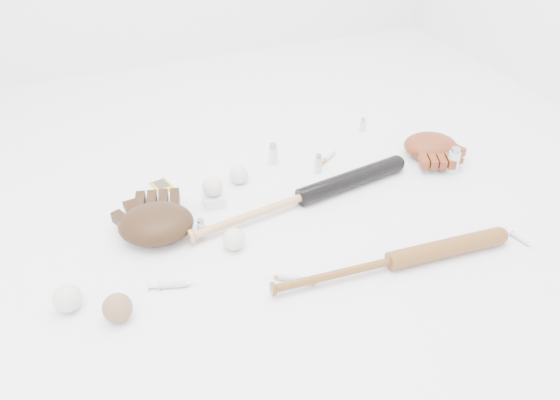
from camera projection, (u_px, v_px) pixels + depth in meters
name	position (u px, v px, depth m)	size (l,w,h in m)	color
bat_dark	(302.00, 197.00, 1.88)	(0.89, 0.07, 0.07)	black
bat_wood	(392.00, 261.00, 1.62)	(0.80, 0.06, 0.06)	brown
glove_dark	(156.00, 223.00, 1.73)	(0.28, 0.28, 0.10)	black
glove_tan	(431.00, 146.00, 2.13)	(0.25, 0.25, 0.09)	maroon
trading_card	(162.00, 186.00, 1.98)	(0.06, 0.09, 0.00)	#B88F21
pedestal	(214.00, 199.00, 1.89)	(0.07, 0.07, 0.04)	white
baseball_on_pedestal	(212.00, 186.00, 1.85)	(0.07, 0.07, 0.07)	silver
baseball_left	(67.00, 298.00, 1.49)	(0.08, 0.08, 0.08)	silver
baseball_upper	(239.00, 174.00, 1.99)	(0.07, 0.07, 0.07)	silver
baseball_mid	(234.00, 239.00, 1.69)	(0.07, 0.07, 0.07)	silver
baseball_aged	(117.00, 308.00, 1.46)	(0.08, 0.08, 0.08)	brown
syringe_0	(173.00, 285.00, 1.57)	(0.17, 0.03, 0.02)	#ADBCC6
syringe_1	(291.00, 278.00, 1.59)	(0.17, 0.03, 0.02)	#ADBCC6
syringe_2	(329.00, 157.00, 2.14)	(0.14, 0.02, 0.02)	#ADBCC6
syringe_3	(520.00, 238.00, 1.74)	(0.13, 0.02, 0.02)	#ADBCC6
vial_0	(318.00, 163.00, 2.04)	(0.03, 0.03, 0.08)	silver
vial_1	(363.00, 125.00, 2.30)	(0.02, 0.02, 0.06)	silver
vial_2	(273.00, 154.00, 2.09)	(0.03, 0.03, 0.08)	silver
vial_3	(454.00, 160.00, 2.04)	(0.04, 0.04, 0.10)	silver
vial_4	(201.00, 228.00, 1.74)	(0.03, 0.03, 0.07)	silver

